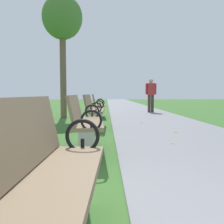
% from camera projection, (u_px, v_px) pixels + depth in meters
% --- Properties ---
extents(paved_walkway, '(2.91, 44.00, 0.02)m').
position_uv_depth(paved_walkway, '(127.00, 106.00, 19.08)').
color(paved_walkway, slate).
rests_on(paved_walkway, ground).
extents(park_bench_1, '(0.55, 1.62, 0.90)m').
position_uv_depth(park_bench_1, '(36.00, 185.00, 1.17)').
color(park_bench_1, '#7A664C').
rests_on(park_bench_1, ground).
extents(park_bench_2, '(0.55, 1.62, 0.90)m').
position_uv_depth(park_bench_2, '(84.00, 122.00, 3.80)').
color(park_bench_2, '#7A664C').
rests_on(park_bench_2, ground).
extents(park_bench_3, '(0.50, 1.61, 0.90)m').
position_uv_depth(park_bench_3, '(94.00, 110.00, 6.54)').
color(park_bench_3, '#7A664C').
rests_on(park_bench_3, ground).
extents(park_bench_4, '(0.53, 1.62, 0.90)m').
position_uv_depth(park_bench_4, '(97.00, 105.00, 9.56)').
color(park_bench_4, '#7A664C').
rests_on(park_bench_4, ground).
extents(tree_2, '(1.51, 1.51, 4.64)m').
position_uv_depth(tree_2, '(62.00, 20.00, 9.32)').
color(tree_2, brown).
rests_on(tree_2, ground).
extents(pedestrian_walking, '(0.53, 0.23, 1.62)m').
position_uv_depth(pedestrian_walking, '(151.00, 94.00, 11.90)').
color(pedestrian_walking, '#3D3328').
rests_on(pedestrian_walking, paved_walkway).
extents(scattered_leaves, '(4.35, 12.48, 0.02)m').
position_uv_depth(scattered_leaves, '(114.00, 143.00, 4.58)').
color(scattered_leaves, brown).
rests_on(scattered_leaves, ground).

